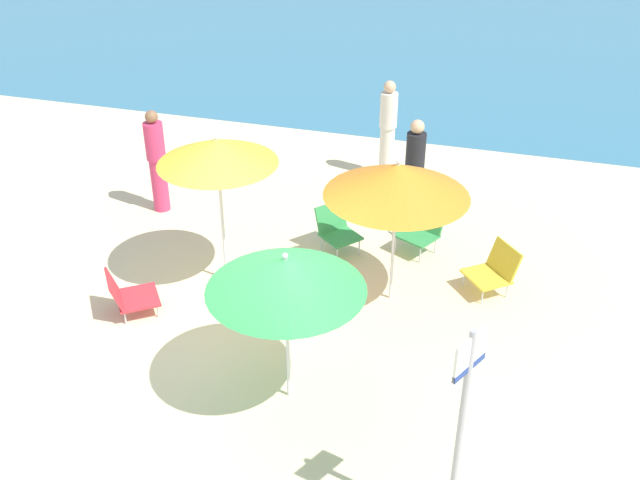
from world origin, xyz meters
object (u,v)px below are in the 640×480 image
object	(u,v)px
umbrella_orange	(397,180)
person_b	(414,169)
beach_chair_d	(336,228)
umbrella_green	(286,274)
beach_chair_c	(494,269)
warning_sign	(463,412)
person_c	(388,129)
beach_chair_b	(128,294)
person_a	(157,161)
beach_chair_a	(421,229)
umbrella_yellow	(217,151)

from	to	relation	value
umbrella_orange	person_b	size ratio (longest dim) A/B	1.23
beach_chair_d	person_b	distance (m)	1.63
umbrella_green	person_b	distance (m)	4.48
beach_chair_c	warning_sign	bearing A→B (deg)	49.96
umbrella_green	beach_chair_d	xyz separation A→B (m)	(-0.34, 3.08, -1.20)
umbrella_orange	beach_chair_d	world-z (taller)	umbrella_orange
beach_chair_c	beach_chair_d	world-z (taller)	beach_chair_d
person_c	beach_chair_d	bearing A→B (deg)	-156.82
person_c	beach_chair_b	bearing A→B (deg)	-177.95
person_a	warning_sign	distance (m)	7.02
beach_chair_a	beach_chair_d	bearing A→B (deg)	-46.73
beach_chair_a	umbrella_yellow	bearing A→B (deg)	-30.63
umbrella_yellow	umbrella_orange	xyz separation A→B (m)	(2.21, 0.21, -0.18)
beach_chair_d	warning_sign	world-z (taller)	warning_sign
person_a	person_c	distance (m)	3.86
person_c	warning_sign	size ratio (longest dim) A/B	0.78
umbrella_green	person_c	distance (m)	5.78
umbrella_yellow	person_b	xyz separation A→B (m)	(2.06, 2.48, -1.06)
beach_chair_b	beach_chair_c	distance (m)	4.69
beach_chair_a	person_a	world-z (taller)	person_a
warning_sign	beach_chair_b	bearing A→B (deg)	-179.19
person_a	umbrella_green	bearing A→B (deg)	113.12
umbrella_yellow	person_a	size ratio (longest dim) A/B	1.27
umbrella_green	beach_chair_c	distance (m)	3.52
umbrella_yellow	person_c	world-z (taller)	umbrella_yellow
umbrella_yellow	beach_chair_b	distance (m)	2.10
beach_chair_a	beach_chair_b	distance (m)	4.12
person_b	person_c	xyz separation A→B (m)	(-0.70, 1.34, 0.05)
umbrella_orange	beach_chair_c	size ratio (longest dim) A/B	2.52
umbrella_green	umbrella_yellow	xyz separation A→B (m)	(-1.54, 1.91, 0.31)
beach_chair_a	warning_sign	distance (m)	4.86
umbrella_yellow	person_c	size ratio (longest dim) A/B	1.24
beach_chair_a	beach_chair_b	bearing A→B (deg)	-24.61
beach_chair_d	beach_chair_c	bearing A→B (deg)	29.19
beach_chair_c	warning_sign	distance (m)	4.02
umbrella_green	person_a	xyz separation A→B (m)	(-3.32, 3.49, -0.72)
umbrella_orange	beach_chair_b	size ratio (longest dim) A/B	2.47
person_a	beach_chair_b	bearing A→B (deg)	88.77
person_c	umbrella_orange	bearing A→B (deg)	-140.33
umbrella_yellow	person_b	distance (m)	3.39
umbrella_yellow	beach_chair_a	size ratio (longest dim) A/B	2.93
umbrella_green	person_b	size ratio (longest dim) A/B	1.13
warning_sign	umbrella_green	bearing A→B (deg)	173.91
umbrella_orange	person_a	world-z (taller)	umbrella_orange
beach_chair_c	person_a	bearing A→B (deg)	-48.39
person_a	warning_sign	xyz separation A→B (m)	(5.21, -4.69, 0.53)
umbrella_orange	beach_chair_d	size ratio (longest dim) A/B	2.67
warning_sign	beach_chair_d	bearing A→B (deg)	143.76
beach_chair_c	beach_chair_d	bearing A→B (deg)	-49.69
umbrella_green	person_c	size ratio (longest dim) A/B	1.06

